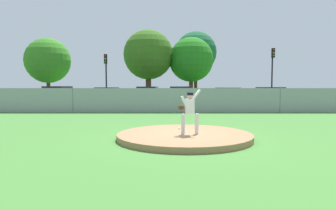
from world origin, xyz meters
The scene contains 19 objects.
ground_plane centered at (0.00, 6.00, 0.00)m, with size 80.00×80.00×0.00m, color #427A33.
asphalt_strip centered at (0.00, 14.50, 0.00)m, with size 44.00×7.00×0.01m, color #2B2B2D.
pitchers_mound centered at (0.00, 0.00, 0.10)m, with size 4.70×4.70×0.20m, color #99704C.
pitcher_youth centered at (0.16, -0.19, 1.08)m, with size 0.78×0.32×1.55m.
baseball centered at (-0.15, 0.97, 0.23)m, with size 0.07×0.07×0.07m, color white.
chainlink_fence centered at (0.00, 10.00, 0.84)m, with size 35.57×0.07×1.77m.
parked_car_red centered at (7.94, 14.47, 0.81)m, with size 2.00×4.46×1.70m.
parked_car_champagne centered at (4.49, 14.90, 0.79)m, with size 1.97×4.43×1.66m.
parked_car_white centered at (0.46, 14.54, 0.84)m, with size 1.97×4.45×1.76m.
parked_car_teal centered at (-5.67, 14.49, 0.79)m, with size 1.87×4.13×1.69m.
parked_car_navy centered at (-2.29, 14.84, 0.83)m, with size 1.97×4.51×1.75m.
parked_car_slate centered at (-9.84, 14.68, 0.85)m, with size 1.91×4.85×1.78m.
traffic_cone_orange centered at (-7.51, 11.58, 0.26)m, with size 0.40×0.40×0.55m.
traffic_light_near centered at (-6.61, 18.65, 3.31)m, with size 0.28×0.46×4.84m.
traffic_light_far centered at (9.53, 18.55, 3.66)m, with size 0.28×0.46×5.41m.
tree_broad_right centered at (-13.78, 22.48, 4.54)m, with size 4.91×4.91×7.00m.
tree_leaning_west centered at (-2.72, 22.19, 5.13)m, with size 5.38×5.38×7.85m.
tree_tall_centre centered at (1.97, 22.59, 4.65)m, with size 4.88×4.88×7.11m.
tree_bushy_near centered at (2.68, 24.69, 5.67)m, with size 4.84×4.84×8.11m.
Camera 1 is at (-0.58, -10.25, 1.89)m, focal length 31.69 mm.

